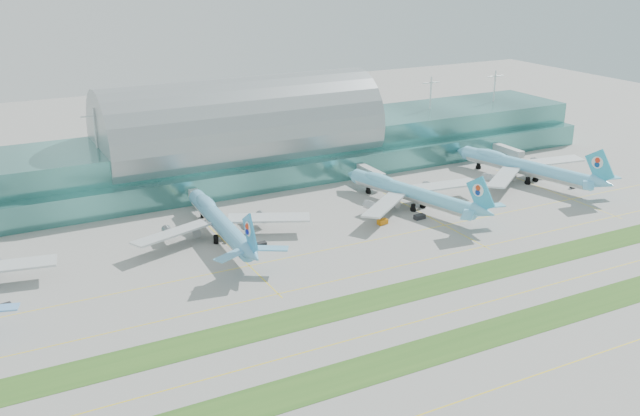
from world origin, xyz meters
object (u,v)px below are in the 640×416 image
terminal (241,145)px  airliner_b (220,221)px  airliner_c (410,192)px  airliner_d (524,166)px

terminal → airliner_b: 71.19m
terminal → airliner_b: size_ratio=4.73×
airliner_b → airliner_c: size_ratio=1.01×
terminal → airliner_b: terminal is taller
airliner_c → airliner_d: bearing=-10.2°
airliner_c → airliner_d: (62.28, 5.41, 0.33)m
airliner_d → airliner_b: bearing=166.4°
terminal → airliner_d: (105.18, -61.11, -7.78)m
airliner_c → airliner_d: size_ratio=0.95×
airliner_c → airliner_d: 62.51m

